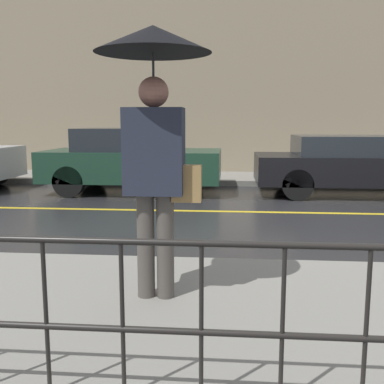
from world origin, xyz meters
name	(u,v)px	position (x,y,z in m)	size (l,w,h in m)	color
ground_plane	(291,213)	(0.00, 0.00, 0.00)	(80.00, 80.00, 0.00)	#262628
sidewalk_near	(373,325)	(0.00, -4.69, 0.07)	(28.00, 2.81, 0.14)	gray
sidewalk_far	(270,179)	(0.00, 4.38, 0.07)	(28.00, 2.19, 0.14)	gray
lane_marking	(291,212)	(0.00, 0.00, 0.00)	(25.20, 0.12, 0.01)	gold
building_storefront	(269,71)	(0.00, 5.63, 3.09)	(28.00, 0.30, 6.18)	gray
pedestrian	(155,102)	(-1.71, -4.42, 1.76)	(0.93, 0.93, 2.21)	#4C4742
car_dark_green	(132,159)	(-3.37, 2.16, 0.76)	(4.00, 1.93, 1.47)	#193828
car_black	(352,164)	(1.58, 2.16, 0.69)	(4.30, 1.85, 1.32)	black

